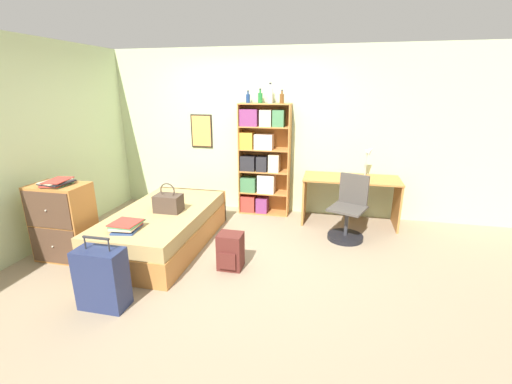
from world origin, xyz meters
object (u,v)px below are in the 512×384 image
bed (164,227)px  bottle_brown (260,97)px  backpack (230,251)px  suitcase (102,279)px  handbag (168,203)px  bottle_green (248,98)px  dresser (63,222)px  bottle_clear (270,95)px  desk (350,191)px  book_stack_on_bed (127,226)px  bottle_blue (282,98)px  desk_chair (348,219)px  desk_lamp (369,156)px  magazine_pile_on_dresser (57,183)px  bookcase (261,160)px

bed → bottle_brown: size_ratio=9.42×
backpack → suitcase: bearing=-135.2°
handbag → bottle_green: bottle_green is taller
dresser → bottle_brown: size_ratio=4.33×
dresser → bottle_clear: (2.12, 2.06, 1.42)m
desk → book_stack_on_bed: bearing=-141.8°
suitcase → bottle_blue: size_ratio=3.65×
bed → backpack: 1.12m
bottle_brown → backpack: 2.51m
handbag → bottle_brown: size_ratio=1.76×
book_stack_on_bed → desk_chair: 2.83m
bottle_brown → desk_chair: (1.39, -0.76, -1.57)m
desk_lamp → desk_chair: (-0.26, -0.63, -0.77)m
backpack → bottle_blue: bearing=81.2°
bottle_green → bottle_blue: bottle_blue is taller
bottle_clear → bed: bearing=-127.8°
bed → desk_lamp: bearing=27.3°
magazine_pile_on_dresser → bottle_green: bottle_green is taller
dresser → magazine_pile_on_dresser: (0.03, -0.02, 0.50)m
bottle_clear → desk_chair: 2.16m
bed → magazine_pile_on_dresser: (-0.95, -0.62, 0.72)m
bottle_clear → bottle_blue: size_ratio=1.50×
bottle_brown → desk: 1.96m
bottle_brown → desk_lamp: bearing=-4.2°
bottle_clear → backpack: bottle_clear is taller
bookcase → bed: bearing=-124.5°
bottle_green → bottle_brown: bottle_brown is taller
book_stack_on_bed → bookcase: bookcase is taller
book_stack_on_bed → dresser: dresser is taller
desk_chair → book_stack_on_bed: bearing=-150.5°
bottle_clear → bottle_green: bearing=178.7°
handbag → desk_chair: 2.40m
bottle_clear → desk: (1.27, -0.17, -1.37)m
bed → suitcase: (0.08, -1.37, 0.06)m
bottle_clear → desk_lamp: bearing=-4.2°
bed → desk_lamp: 3.07m
bottle_brown → desk: bearing=-7.4°
bottle_blue → desk_chair: bearing=-33.9°
magazine_pile_on_dresser → bottle_blue: (2.28, 2.05, 0.89)m
bookcase → bottle_green: size_ratio=9.54×
handbag → suitcase: bearing=-91.4°
bookcase → backpack: (0.04, -1.87, -0.68)m
book_stack_on_bed → desk: desk is taller
suitcase → bottle_brown: (0.91, 2.85, 1.55)m
backpack → bookcase: bearing=91.2°
suitcase → bottle_brown: size_ratio=3.37×
suitcase → bottle_green: 3.32m
dresser → bottle_green: (1.77, 2.07, 1.38)m
book_stack_on_bed → bottle_brown: 2.74m
magazine_pile_on_dresser → bookcase: bookcase is taller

